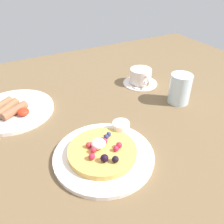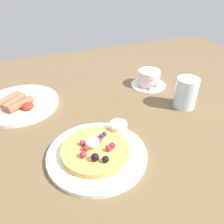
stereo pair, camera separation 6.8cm
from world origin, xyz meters
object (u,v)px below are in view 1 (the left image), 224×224
breakfast_plate (14,110)px  coffee_cup (141,76)px  water_glass (180,89)px  pancake_plate (104,156)px  syrup_ramekin (121,127)px  coffee_saucer (140,83)px

breakfast_plate → coffee_cup: (47.05, -2.89, 2.81)cm
water_glass → breakfast_plate: bearing=158.3°
pancake_plate → coffee_cup: 42.27cm
syrup_ramekin → pancake_plate: bearing=-145.6°
coffee_cup → breakfast_plate: bearing=176.5°
breakfast_plate → water_glass: size_ratio=2.50×
syrup_ramekin → breakfast_plate: syrup_ramekin is taller
coffee_saucer → coffee_cup: bearing=-98.7°
coffee_saucer → water_glass: bearing=-77.7°
pancake_plate → water_glass: 36.59cm
water_glass → coffee_saucer: bearing=102.3°
syrup_ramekin → coffee_cup: size_ratio=0.43×
syrup_ramekin → breakfast_plate: 36.17cm
coffee_cup → water_glass: 17.82cm
breakfast_plate → water_glass: 54.93cm
pancake_plate → coffee_saucer: 42.30cm
breakfast_plate → coffee_saucer: size_ratio=1.90×
syrup_ramekin → coffee_saucer: syrup_ramekin is taller
breakfast_plate → coffee_cup: size_ratio=2.27×
coffee_saucer → syrup_ramekin: bearing=-133.5°
coffee_cup → water_glass: (3.83, -17.33, 1.59)cm
syrup_ramekin → coffee_saucer: size_ratio=0.36×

